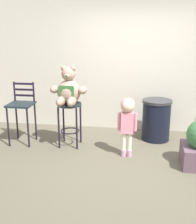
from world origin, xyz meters
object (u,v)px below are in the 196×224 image
at_px(teddy_bear, 68,90).
at_px(bar_chair_empty, 22,108).
at_px(child_walking, 128,115).
at_px(bar_stool_with_teddy, 70,115).
at_px(trash_bin, 156,120).

bearing_deg(teddy_bear, bar_chair_empty, 177.74).
xyz_separation_m(teddy_bear, child_walking, (1.04, -0.29, -0.30)).
bearing_deg(bar_stool_with_teddy, trash_bin, 19.14).
relative_size(teddy_bear, bar_chair_empty, 0.59).
height_order(child_walking, bar_chair_empty, bar_chair_empty).
xyz_separation_m(child_walking, trash_bin, (0.50, 0.86, -0.33)).
relative_size(child_walking, trash_bin, 1.28).
height_order(teddy_bear, bar_chair_empty, teddy_bear).
distance_m(teddy_bear, bar_chair_empty, 0.96).
height_order(teddy_bear, trash_bin, teddy_bear).
distance_m(bar_stool_with_teddy, teddy_bear, 0.46).
bearing_deg(child_walking, bar_chair_empty, 144.14).
relative_size(teddy_bear, trash_bin, 0.85).
bearing_deg(bar_chair_empty, child_walking, -9.48).
xyz_separation_m(bar_stool_with_teddy, child_walking, (1.04, -0.32, 0.15)).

